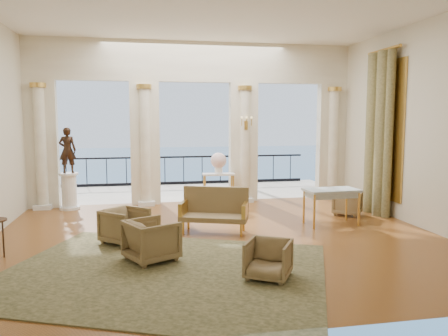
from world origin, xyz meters
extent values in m
plane|color=#432312|center=(0.00, 0.00, 0.00)|extent=(9.00, 9.00, 0.00)
plane|color=beige|center=(0.00, -4.00, 2.25)|extent=(9.00, 0.00, 9.00)
plane|color=beige|center=(4.50, 0.00, 2.25)|extent=(0.00, 8.00, 8.00)
plane|color=white|center=(0.00, 0.00, 4.50)|extent=(9.00, 9.00, 0.00)
cube|color=beige|center=(0.00, 3.85, 3.95)|extent=(9.00, 0.30, 1.10)
cube|color=beige|center=(-4.10, 3.85, 1.70)|extent=(0.80, 0.30, 3.40)
cylinder|color=beige|center=(-4.10, 3.67, 1.60)|extent=(0.28, 0.28, 3.20)
cylinder|color=gold|center=(-4.10, 3.67, 3.25)|extent=(0.40, 0.40, 0.12)
cube|color=silver|center=(-4.10, 3.67, 0.06)|extent=(0.45, 0.45, 0.12)
cube|color=beige|center=(-1.40, 3.85, 1.70)|extent=(0.80, 0.30, 3.40)
cylinder|color=beige|center=(-1.40, 3.67, 1.60)|extent=(0.28, 0.28, 3.20)
cylinder|color=gold|center=(-1.40, 3.67, 3.25)|extent=(0.40, 0.40, 0.12)
cube|color=silver|center=(-1.40, 3.67, 0.06)|extent=(0.45, 0.45, 0.12)
cube|color=beige|center=(1.40, 3.85, 1.70)|extent=(0.80, 0.30, 3.40)
cylinder|color=beige|center=(1.40, 3.67, 1.60)|extent=(0.28, 0.28, 3.20)
cylinder|color=gold|center=(1.40, 3.67, 3.25)|extent=(0.40, 0.40, 0.12)
cube|color=silver|center=(1.40, 3.67, 0.06)|extent=(0.45, 0.45, 0.12)
cube|color=beige|center=(4.10, 3.85, 1.70)|extent=(0.80, 0.30, 3.40)
cylinder|color=beige|center=(4.10, 3.67, 1.60)|extent=(0.28, 0.28, 3.20)
cylinder|color=gold|center=(4.10, 3.67, 3.25)|extent=(0.40, 0.40, 0.12)
cube|color=silver|center=(4.10, 3.67, 0.06)|extent=(0.45, 0.45, 0.12)
cube|color=#B4A997|center=(0.00, 5.80, -0.05)|extent=(10.00, 3.60, 0.10)
cube|color=black|center=(0.00, 7.40, 1.00)|extent=(9.00, 0.06, 0.06)
cube|color=black|center=(0.00, 7.40, 0.05)|extent=(9.00, 0.06, 0.10)
cylinder|color=black|center=(0.00, 7.40, 0.50)|extent=(0.03, 0.03, 1.00)
cylinder|color=black|center=(-4.10, 7.40, 0.50)|extent=(0.03, 0.03, 1.00)
cylinder|color=black|center=(4.10, 7.40, 0.50)|extent=(0.03, 0.03, 1.00)
cylinder|color=#4C3823|center=(2.00, 6.60, 2.10)|extent=(0.20, 0.20, 4.20)
plane|color=#30618D|center=(0.00, 60.00, -6.00)|extent=(160.00, 160.00, 0.00)
cylinder|color=brown|center=(4.30, 1.05, 2.00)|extent=(0.26, 0.26, 4.00)
cylinder|color=brown|center=(4.26, 1.50, 2.00)|extent=(0.32, 0.32, 4.00)
cylinder|color=brown|center=(4.30, 1.95, 2.00)|extent=(0.26, 0.26, 4.00)
cylinder|color=gold|center=(4.35, 1.50, 4.05)|extent=(0.08, 1.40, 0.08)
cube|color=gold|center=(4.47, 1.50, 2.10)|extent=(0.04, 1.60, 3.40)
cube|color=gold|center=(1.40, 3.53, 2.20)|extent=(0.10, 0.04, 0.25)
cylinder|color=gold|center=(1.26, 3.45, 2.30)|extent=(0.02, 0.02, 0.22)
cylinder|color=gold|center=(1.40, 3.45, 2.30)|extent=(0.02, 0.02, 0.22)
cylinder|color=gold|center=(1.54, 3.45, 2.30)|extent=(0.02, 0.02, 0.22)
cube|color=#2B321A|center=(-1.20, -1.80, 0.01)|extent=(6.03, 5.44, 0.02)
imported|color=#49371B|center=(-1.84, -0.03, 0.38)|extent=(1.00, 1.00, 0.75)
imported|color=#49371B|center=(0.33, -2.36, 0.32)|extent=(0.84, 0.83, 0.65)
imported|color=#49371B|center=(3.50, 1.47, 0.32)|extent=(0.84, 0.85, 0.64)
imported|color=#49371B|center=(-1.37, -1.20, 0.39)|extent=(0.98, 1.00, 0.78)
cube|color=#49371B|center=(-0.03, 0.44, 0.31)|extent=(1.53, 1.02, 0.10)
cube|color=#49371B|center=(0.06, 0.69, 0.65)|extent=(1.36, 0.55, 0.58)
cube|color=gold|center=(-0.66, 0.66, 0.50)|extent=(0.27, 0.57, 0.27)
cube|color=gold|center=(0.59, 0.22, 0.50)|extent=(0.27, 0.57, 0.27)
cylinder|color=gold|center=(-0.68, 0.43, 0.13)|extent=(0.05, 0.05, 0.26)
cylinder|color=gold|center=(0.46, 0.02, 0.13)|extent=(0.05, 0.05, 0.26)
cylinder|color=gold|center=(-0.53, 0.86, 0.13)|extent=(0.05, 0.05, 0.26)
cylinder|color=gold|center=(0.61, 0.45, 0.13)|extent=(0.05, 0.05, 0.26)
cube|color=#91AAB6|center=(2.68, 0.62, 0.79)|extent=(1.22, 0.72, 0.05)
cylinder|color=gold|center=(2.16, 0.32, 0.38)|extent=(0.05, 0.05, 0.76)
cylinder|color=gold|center=(3.24, 0.39, 0.38)|extent=(0.05, 0.05, 0.76)
cylinder|color=gold|center=(2.13, 0.86, 0.38)|extent=(0.05, 0.05, 0.76)
cylinder|color=gold|center=(3.21, 0.92, 0.38)|extent=(0.05, 0.05, 0.76)
cylinder|color=silver|center=(-3.41, 3.50, 0.04)|extent=(0.53, 0.53, 0.07)
cylinder|color=silver|center=(-3.41, 3.50, 0.48)|extent=(0.39, 0.39, 0.85)
cylinder|color=silver|center=(-3.41, 3.50, 0.94)|extent=(0.49, 0.49, 0.05)
imported|color=black|center=(-3.41, 3.50, 1.57)|extent=(0.47, 0.34, 1.20)
cube|color=silver|center=(0.62, 3.55, 0.83)|extent=(0.92, 0.41, 0.05)
cylinder|color=gold|center=(0.21, 3.45, 0.40)|extent=(0.04, 0.04, 0.81)
cylinder|color=gold|center=(1.01, 3.40, 0.40)|extent=(0.04, 0.04, 0.81)
cylinder|color=gold|center=(0.23, 3.70, 0.40)|extent=(0.04, 0.04, 0.81)
cylinder|color=gold|center=(1.03, 3.65, 0.40)|extent=(0.04, 0.04, 0.81)
cylinder|color=white|center=(0.62, 3.55, 0.99)|extent=(0.22, 0.22, 0.28)
sphere|color=#E1A2A4|center=(0.62, 3.55, 1.22)|extent=(0.44, 0.44, 0.44)
cylinder|color=black|center=(-3.88, -0.52, 0.33)|extent=(0.03, 0.03, 0.66)
camera|label=1|loc=(-1.50, -8.45, 2.39)|focal=35.00mm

